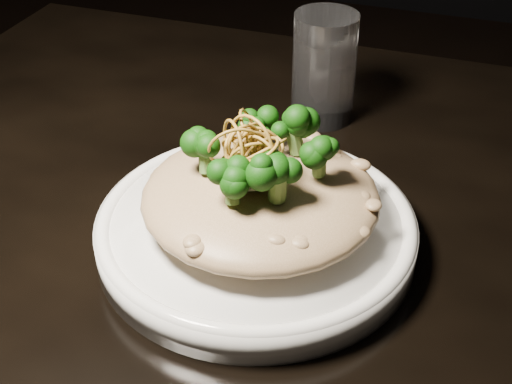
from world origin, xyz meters
TOP-DOWN VIEW (x-y plane):
  - table at (0.00, 0.00)m, footprint 1.10×0.80m
  - plate at (-0.08, -0.03)m, footprint 0.27×0.27m
  - risotto at (-0.07, -0.03)m, footprint 0.20×0.20m
  - broccoli at (-0.07, -0.02)m, footprint 0.11×0.11m
  - cheese at (-0.08, -0.03)m, footprint 0.05×0.05m
  - shallots at (-0.08, -0.03)m, footprint 0.05×0.05m
  - drinking_glass at (-0.08, 0.20)m, footprint 0.09×0.09m

SIDE VIEW (x-z plane):
  - table at x=0.00m, z-range 0.29..1.04m
  - plate at x=-0.08m, z-range 0.75..0.78m
  - risotto at x=-0.07m, z-range 0.78..0.82m
  - drinking_glass at x=-0.08m, z-range 0.75..0.87m
  - cheese at x=-0.08m, z-range 0.82..0.84m
  - broccoli at x=-0.07m, z-range 0.82..0.86m
  - shallots at x=-0.08m, z-range 0.84..0.87m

